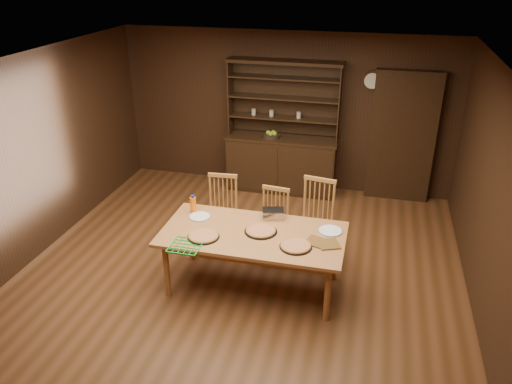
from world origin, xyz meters
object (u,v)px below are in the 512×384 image
(chair_center, at_px, (273,220))
(juice_bottle, at_px, (193,204))
(dining_table, at_px, (253,238))
(chair_left, at_px, (222,209))
(china_hutch, at_px, (282,157))
(chair_right, at_px, (316,217))

(chair_center, xyz_separation_m, juice_bottle, (-0.93, -0.46, 0.35))
(chair_center, relative_size, juice_bottle, 4.17)
(dining_table, distance_m, chair_left, 1.10)
(chair_center, bearing_deg, dining_table, -89.04)
(china_hutch, xyz_separation_m, dining_table, (0.22, -2.82, 0.08))
(china_hutch, relative_size, chair_left, 2.13)
(dining_table, relative_size, chair_right, 1.94)
(dining_table, xyz_separation_m, chair_center, (0.07, 0.79, -0.18))
(chair_right, bearing_deg, chair_left, -170.07)
(china_hutch, distance_m, chair_right, 2.12)
(china_hutch, distance_m, dining_table, 2.83)
(china_hutch, height_order, chair_left, china_hutch)
(dining_table, relative_size, chair_center, 2.24)
(china_hutch, relative_size, chair_center, 2.29)
(chair_right, bearing_deg, chair_center, -161.63)
(china_hutch, height_order, dining_table, china_hutch)
(china_hutch, relative_size, juice_bottle, 9.56)
(dining_table, xyz_separation_m, chair_left, (-0.65, 0.87, -0.14))
(china_hutch, bearing_deg, juice_bottle, -104.11)
(china_hutch, xyz_separation_m, chair_left, (-0.43, -1.96, -0.06))
(chair_center, xyz_separation_m, chair_right, (0.55, 0.08, 0.08))
(chair_left, relative_size, chair_center, 1.07)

